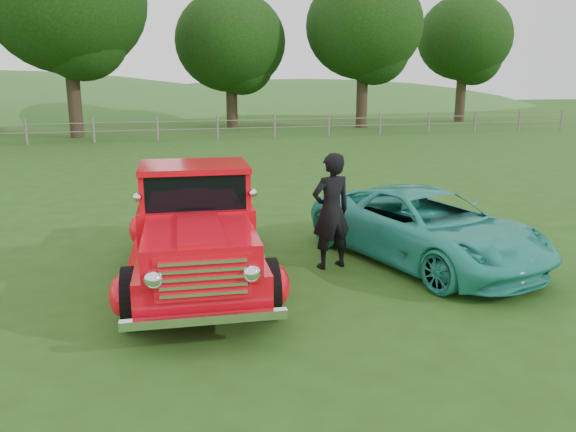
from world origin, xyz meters
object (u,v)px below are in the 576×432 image
object	(u,v)px
tree_mid_east	(364,26)
teal_sedan	(425,226)
tree_near_west	(66,1)
tree_near_east	(230,42)
red_pickup	(196,229)
tree_far_east	(465,38)
man	(331,211)

from	to	relation	value
tree_mid_east	teal_sedan	size ratio (longest dim) A/B	2.19
tree_near_west	tree_near_east	size ratio (longest dim) A/B	1.25
tree_near_west	tree_mid_east	distance (m)	17.13
tree_near_west	tree_mid_east	xyz separation A→B (m)	(17.00, 2.00, -0.62)
tree_near_west	tree_near_east	distance (m)	9.97
tree_near_west	red_pickup	bearing A→B (deg)	-81.46
tree_far_east	teal_sedan	size ratio (longest dim) A/B	2.06
tree_far_east	teal_sedan	xyz separation A→B (m)	(-18.72, -28.74, -5.26)
red_pickup	teal_sedan	bearing A→B (deg)	3.04
tree_far_east	red_pickup	xyz separation A→B (m)	(-22.45, -28.64, -5.06)
tree_mid_east	teal_sedan	distance (m)	28.07
tree_near_west	man	world-z (taller)	tree_near_west
tree_mid_east	red_pickup	bearing A→B (deg)	-117.69
tree_mid_east	teal_sedan	world-z (taller)	tree_mid_east
tree_far_east	red_pickup	world-z (taller)	tree_far_east
tree_near_east	tree_far_east	xyz separation A→B (m)	(17.00, 1.00, 0.61)
tree_far_east	man	xyz separation A→B (m)	(-20.32, -28.60, -4.93)
tree_far_east	red_pickup	bearing A→B (deg)	-128.10
tree_far_east	man	bearing A→B (deg)	-125.39
tree_far_east	teal_sedan	distance (m)	34.70
red_pickup	teal_sedan	distance (m)	3.74
tree_mid_east	man	distance (m)	28.48
tree_near_west	red_pickup	size ratio (longest dim) A/B	2.04
tree_near_east	teal_sedan	xyz separation A→B (m)	(-1.72, -27.74, -4.65)
tree_near_east	man	world-z (taller)	tree_near_east
red_pickup	man	xyz separation A→B (m)	(2.13, 0.04, 0.13)
tree_mid_east	tree_near_east	bearing A→B (deg)	165.96
tree_mid_east	tree_far_east	xyz separation A→B (m)	(9.00, 3.00, -0.31)
tree_near_west	tree_mid_east	size ratio (longest dim) A/B	1.10
man	tree_near_west	bearing A→B (deg)	-87.64
tree_mid_east	man	bearing A→B (deg)	-113.85
tree_near_east	red_pickup	bearing A→B (deg)	-101.16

